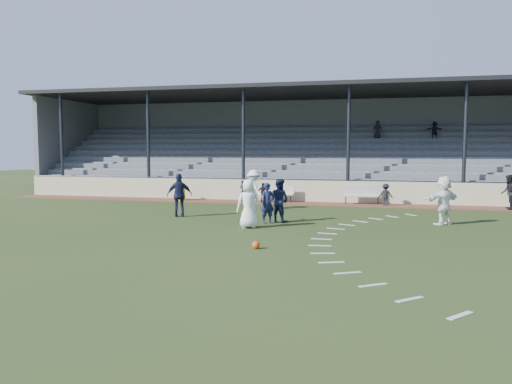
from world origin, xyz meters
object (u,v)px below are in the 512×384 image
bench_right (362,194)px  official (509,192)px  bench_left (276,192)px  player_navy_lead (268,203)px  player_white_lead (249,203)px  trash_bin (181,193)px  football (256,245)px

bench_right → official: (7.04, -0.77, 0.29)m
bench_left → player_navy_lead: size_ratio=1.23×
official → player_white_lead: bearing=-43.7°
trash_bin → player_white_lead: 10.79m
player_white_lead → official: size_ratio=1.08×
bench_right → football: bench_right is taller
trash_bin → bench_right: bearing=2.5°
bench_right → player_navy_lead: 8.62m
trash_bin → player_navy_lead: size_ratio=0.54×
bench_left → official: 11.79m
football → trash_bin: bearing=121.2°
bench_left → trash_bin: 5.56m
player_navy_lead → bench_left: bearing=56.5°
football → player_navy_lead: (-0.76, 5.04, 0.70)m
football → bench_left: bearing=98.8°
trash_bin → player_white_lead: bearing=-53.9°
player_white_lead → player_navy_lead: bearing=-131.1°
player_navy_lead → player_white_lead: bearing=-152.2°
trash_bin → football: (7.55, -12.49, -0.34)m
bench_left → player_navy_lead: (1.27, -7.98, 0.23)m
bench_left → trash_bin: size_ratio=2.28×
player_navy_lead → official: bearing=-8.3°
bench_left → trash_bin: bench_left is taller
bench_left → bench_right: (4.72, -0.09, 0.00)m
football → player_navy_lead: 5.15m
bench_left → bench_right: bearing=0.5°
bench_left → player_white_lead: (0.81, -9.25, 0.34)m
player_white_lead → player_navy_lead: size_ratio=1.14×
bench_right → official: bearing=-15.0°
bench_left → player_navy_lead: bearing=-79.4°
bench_left → trash_bin: (-5.53, -0.54, -0.12)m
bench_right → player_white_lead: (-3.90, -9.16, 0.34)m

